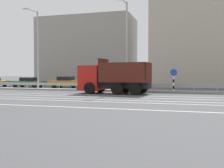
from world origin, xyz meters
TOP-DOWN VIEW (x-y plane):
  - ground_plane at (0.00, 0.00)m, footprint 320.00×320.00m
  - lane_strip_0 at (1.53, -2.16)m, footprint 51.47×0.16m
  - lane_strip_1 at (1.53, -3.95)m, footprint 51.47×0.16m
  - lane_strip_2 at (1.53, -5.87)m, footprint 51.47×0.16m
  - lane_strip_3 at (1.53, -7.22)m, footprint 51.47×0.16m
  - lane_strip_4 at (1.53, -10.29)m, footprint 51.47×0.16m
  - median_island at (0.00, 2.76)m, footprint 28.31×1.10m
  - median_guardrail at (-0.00, 4.10)m, footprint 51.47×0.09m
  - dump_truck at (0.65, -0.29)m, footprint 6.62×3.10m
  - median_road_sign at (6.52, 2.76)m, footprint 0.75×0.16m
  - street_lamp_1 at (-8.38, 2.75)m, footprint 0.71×2.30m
  - street_lamp_2 at (1.91, 2.45)m, footprint 0.71×2.09m
  - parked_car_1 at (-12.49, 7.15)m, footprint 4.66×1.80m
  - parked_car_2 at (-6.92, 7.18)m, footprint 4.29×2.14m
  - parked_car_3 at (-1.24, 7.43)m, footprint 4.91×2.12m
  - background_building_0 at (-9.66, 21.48)m, footprint 16.70×8.54m
  - background_building_1 at (11.81, 16.62)m, footprint 18.16×9.30m

SIDE VIEW (x-z plane):
  - ground_plane at x=0.00m, z-range 0.00..0.00m
  - lane_strip_0 at x=1.53m, z-range 0.00..0.01m
  - lane_strip_1 at x=1.53m, z-range 0.00..0.01m
  - lane_strip_2 at x=1.53m, z-range 0.00..0.01m
  - lane_strip_3 at x=1.53m, z-range 0.00..0.01m
  - lane_strip_4 at x=1.53m, z-range 0.00..0.01m
  - median_island at x=0.00m, z-range 0.00..0.18m
  - median_guardrail at x=0.00m, z-range 0.18..0.96m
  - parked_car_1 at x=-12.49m, z-range 0.02..1.35m
  - parked_car_3 at x=-1.24m, z-range 0.03..1.36m
  - parked_car_2 at x=-6.92m, z-range 0.01..1.48m
  - median_road_sign at x=6.52m, z-range 0.07..2.37m
  - dump_truck at x=0.65m, z-range -0.32..2.85m
  - street_lamp_1 at x=-8.38m, z-range 0.49..9.30m
  - street_lamp_2 at x=1.91m, z-range 0.47..9.43m
  - background_building_0 at x=-9.66m, z-range 0.00..11.73m
  - background_building_1 at x=11.81m, z-range 0.00..12.96m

